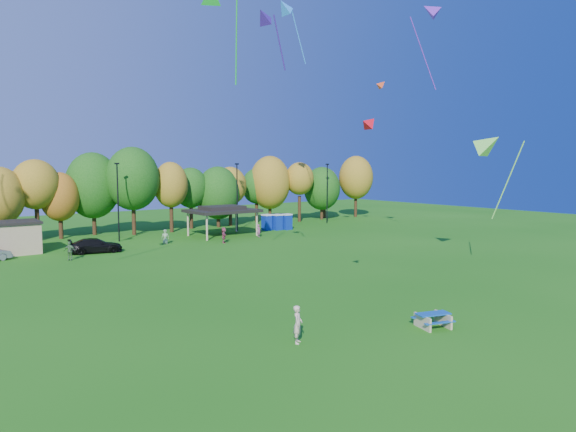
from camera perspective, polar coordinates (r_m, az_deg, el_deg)
ground at (r=27.34m, az=6.08°, el=-12.98°), size 160.00×160.00×0.00m
tree_line at (r=66.62m, az=-22.38°, el=2.74°), size 93.57×10.55×11.15m
lamp_posts at (r=62.25m, az=-18.37°, el=1.78°), size 64.50×0.25×9.09m
utility_building at (r=57.86m, az=-28.96°, el=-2.14°), size 6.30×4.30×3.25m
pavilion at (r=64.52m, az=-7.31°, el=0.64°), size 8.20×6.20×3.77m
porta_potties at (r=70.21m, az=-1.23°, el=-0.66°), size 3.75×2.26×2.18m
picnic_table at (r=29.27m, az=15.81°, el=-10.96°), size 2.20×1.99×0.79m
kite_flyer at (r=25.72m, az=1.09°, el=-11.95°), size 0.81×0.80×1.88m
car_d at (r=55.15m, az=-20.60°, el=-3.09°), size 5.40×2.94×1.48m
far_person_0 at (r=63.30m, az=-3.28°, el=-1.63°), size 0.38×0.58×1.57m
far_person_1 at (r=58.73m, az=-7.14°, el=-2.12°), size 1.24×1.72×1.79m
far_person_2 at (r=59.07m, az=-13.49°, el=-2.26°), size 0.94×0.78×1.65m
far_person_4 at (r=51.64m, az=-23.10°, el=-3.59°), size 1.09×0.96×1.76m
kite_0 at (r=55.89m, az=15.47°, el=21.10°), size 3.71×4.42×8.49m
kite_1 at (r=39.95m, az=-2.66°, el=21.24°), size 2.86×1.70×4.55m
kite_5 at (r=64.19m, az=10.40°, el=14.20°), size 1.78×1.61×1.46m
kite_9 at (r=48.27m, az=21.47°, el=7.43°), size 2.73×4.94×7.94m
kite_11 at (r=57.83m, az=-0.37°, el=22.19°), size 4.03×1.75×6.67m
kite_13 at (r=30.34m, az=9.14°, el=10.21°), size 1.18×0.92×1.12m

